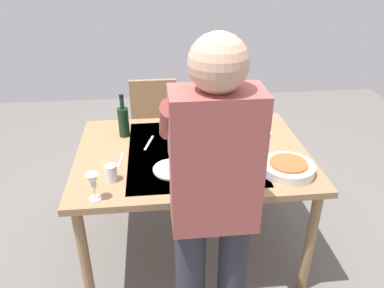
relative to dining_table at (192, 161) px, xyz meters
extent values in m
plane|color=#66605B|center=(0.00, 0.00, -0.71)|extent=(6.00, 6.00, 0.00)
cube|color=#93704C|center=(0.00, 0.00, 0.05)|extent=(1.45, 1.06, 0.04)
cube|color=#C6AD89|center=(0.00, 0.00, 0.07)|extent=(0.80, 0.90, 0.00)
cylinder|color=#93704C|center=(-0.66, -0.46, -0.34)|extent=(0.06, 0.06, 0.74)
cylinder|color=#93704C|center=(0.66, -0.46, -0.34)|extent=(0.06, 0.06, 0.74)
cylinder|color=#93704C|center=(-0.66, 0.46, -0.34)|extent=(0.06, 0.06, 0.74)
cylinder|color=#93704C|center=(0.66, 0.46, -0.34)|extent=(0.06, 0.06, 0.74)
cube|color=brown|center=(0.23, -0.83, -0.26)|extent=(0.40, 0.40, 0.04)
cube|color=#93704C|center=(0.23, -1.01, -0.01)|extent=(0.40, 0.04, 0.45)
cylinder|color=#93704C|center=(0.06, -1.00, -0.48)|extent=(0.04, 0.04, 0.43)
cylinder|color=#93704C|center=(0.40, -1.00, -0.48)|extent=(0.04, 0.04, 0.43)
cylinder|color=#93704C|center=(0.06, -0.66, -0.48)|extent=(0.04, 0.04, 0.43)
cylinder|color=#93704C|center=(0.40, -0.66, -0.48)|extent=(0.04, 0.04, 0.43)
cube|color=#9E4C47|center=(-0.01, 0.81, 0.47)|extent=(0.36, 0.20, 0.60)
sphere|color=tan|center=(-0.01, 0.81, 0.87)|extent=(0.22, 0.22, 0.22)
cylinder|color=#9E4C47|center=(0.17, 0.57, 0.55)|extent=(0.08, 0.52, 0.40)
cylinder|color=#9E4C47|center=(-0.18, 0.57, 0.55)|extent=(0.08, 0.52, 0.40)
cylinder|color=black|center=(0.43, -0.26, 0.17)|extent=(0.07, 0.07, 0.20)
cylinder|color=black|center=(0.43, -0.26, 0.31)|extent=(0.03, 0.03, 0.08)
cylinder|color=black|center=(0.43, -0.26, 0.36)|extent=(0.03, 0.03, 0.02)
cylinder|color=white|center=(0.16, -0.38, 0.08)|extent=(0.06, 0.06, 0.01)
cylinder|color=white|center=(0.16, -0.38, 0.12)|extent=(0.01, 0.01, 0.07)
cone|color=white|center=(0.16, -0.38, 0.19)|extent=(0.07, 0.07, 0.07)
cylinder|color=beige|center=(0.16, -0.38, 0.17)|extent=(0.03, 0.03, 0.03)
cylinder|color=white|center=(0.55, 0.45, 0.08)|extent=(0.06, 0.06, 0.01)
cylinder|color=white|center=(0.55, 0.45, 0.12)|extent=(0.01, 0.01, 0.07)
cone|color=white|center=(0.55, 0.45, 0.19)|extent=(0.07, 0.07, 0.07)
cylinder|color=beige|center=(0.55, 0.45, 0.17)|extent=(0.03, 0.03, 0.03)
cylinder|color=silver|center=(-0.25, 0.43, 0.12)|extent=(0.08, 0.08, 0.09)
cylinder|color=silver|center=(0.11, 0.02, 0.13)|extent=(0.08, 0.08, 0.11)
cylinder|color=silver|center=(0.48, 0.28, 0.12)|extent=(0.07, 0.07, 0.09)
cylinder|color=white|center=(-0.52, 0.31, 0.10)|extent=(0.30, 0.30, 0.05)
cylinder|color=#C6562D|center=(-0.52, 0.31, 0.12)|extent=(0.22, 0.22, 0.03)
cylinder|color=white|center=(-0.25, -0.34, 0.10)|extent=(0.18, 0.18, 0.05)
cylinder|color=#4C843D|center=(-0.25, -0.34, 0.12)|extent=(0.13, 0.13, 0.03)
cylinder|color=white|center=(-0.46, -0.21, 0.08)|extent=(0.23, 0.23, 0.01)
cylinder|color=white|center=(0.14, 0.22, 0.08)|extent=(0.23, 0.23, 0.01)
cube|color=silver|center=(0.27, -0.14, 0.08)|extent=(0.07, 0.20, 0.00)
cube|color=silver|center=(0.44, 0.07, 0.08)|extent=(0.03, 0.18, 0.00)
camera|label=1|loc=(0.22, 2.09, 1.25)|focal=35.56mm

